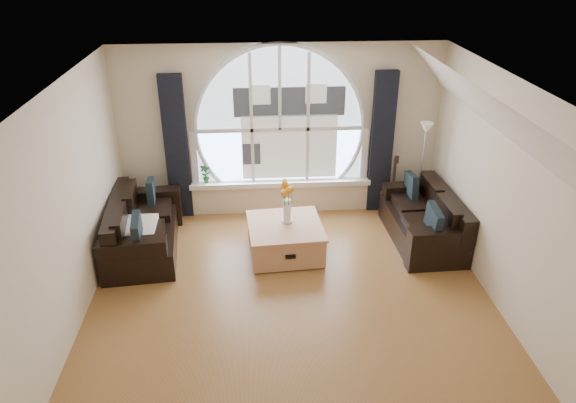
% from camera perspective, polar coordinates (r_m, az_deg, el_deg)
% --- Properties ---
extents(ground, '(5.00, 5.50, 0.01)m').
position_cam_1_polar(ground, '(6.57, 0.56, -11.78)').
color(ground, brown).
rests_on(ground, ground).
extents(ceiling, '(5.00, 5.50, 0.01)m').
position_cam_1_polar(ceiling, '(5.33, 0.69, 11.59)').
color(ceiling, silver).
rests_on(ceiling, ground).
extents(wall_back, '(5.00, 0.01, 2.70)m').
position_cam_1_polar(wall_back, '(8.35, -0.89, 7.55)').
color(wall_back, beige).
rests_on(wall_back, ground).
extents(wall_left, '(0.01, 5.50, 2.70)m').
position_cam_1_polar(wall_left, '(6.17, -23.20, -1.98)').
color(wall_left, beige).
rests_on(wall_left, ground).
extents(wall_right, '(0.01, 5.50, 2.70)m').
position_cam_1_polar(wall_right, '(6.51, 23.14, -0.50)').
color(wall_right, beige).
rests_on(wall_right, ground).
extents(attic_slope, '(0.92, 5.50, 0.72)m').
position_cam_1_polar(attic_slope, '(6.02, 22.26, 7.90)').
color(attic_slope, silver).
rests_on(attic_slope, ground).
extents(arched_window, '(2.60, 0.06, 2.15)m').
position_cam_1_polar(arched_window, '(8.24, -0.89, 9.29)').
color(arched_window, silver).
rests_on(arched_window, wall_back).
extents(window_sill, '(2.90, 0.22, 0.08)m').
position_cam_1_polar(window_sill, '(8.57, -0.82, 2.02)').
color(window_sill, white).
rests_on(window_sill, wall_back).
extents(window_frame, '(2.76, 0.08, 2.15)m').
position_cam_1_polar(window_frame, '(8.21, -0.88, 9.23)').
color(window_frame, white).
rests_on(window_frame, wall_back).
extents(neighbor_house, '(1.70, 0.02, 1.50)m').
position_cam_1_polar(neighbor_house, '(8.27, 0.17, 8.45)').
color(neighbor_house, silver).
rests_on(neighbor_house, wall_back).
extents(curtain_left, '(0.35, 0.12, 2.30)m').
position_cam_1_polar(curtain_left, '(8.38, -11.88, 5.58)').
color(curtain_left, black).
rests_on(curtain_left, ground).
extents(curtain_right, '(0.35, 0.12, 2.30)m').
position_cam_1_polar(curtain_right, '(8.54, 10.01, 6.15)').
color(curtain_right, black).
rests_on(curtain_right, ground).
extents(sofa_left, '(1.04, 1.83, 0.78)m').
position_cam_1_polar(sofa_left, '(7.81, -15.28, -2.51)').
color(sofa_left, black).
rests_on(sofa_left, ground).
extents(sofa_right, '(0.91, 1.73, 0.76)m').
position_cam_1_polar(sofa_right, '(8.03, 14.31, -1.55)').
color(sofa_right, black).
rests_on(sofa_right, ground).
extents(coffee_chest, '(1.10, 1.10, 0.50)m').
position_cam_1_polar(coffee_chest, '(7.54, -0.31, -3.91)').
color(coffee_chest, '#AF7C57').
rests_on(coffee_chest, ground).
extents(throw_blanket, '(0.56, 0.56, 0.10)m').
position_cam_1_polar(throw_blanket, '(7.57, -16.02, -2.74)').
color(throw_blanket, silver).
rests_on(throw_blanket, sofa_left).
extents(vase_flowers, '(0.24, 0.24, 0.70)m').
position_cam_1_polar(vase_flowers, '(7.32, -0.10, 0.48)').
color(vase_flowers, white).
rests_on(vase_flowers, coffee_chest).
extents(floor_lamp, '(0.24, 0.24, 1.60)m').
position_cam_1_polar(floor_lamp, '(8.48, 14.09, 3.05)').
color(floor_lamp, '#B2B2B2').
rests_on(floor_lamp, ground).
extents(guitar, '(0.40, 0.31, 1.06)m').
position_cam_1_polar(guitar, '(8.63, 11.14, 1.82)').
color(guitar, brown).
rests_on(guitar, ground).
extents(potted_plant, '(0.18, 0.14, 0.32)m').
position_cam_1_polar(potted_plant, '(8.52, -8.86, 2.98)').
color(potted_plant, '#1E6023').
rests_on(potted_plant, window_sill).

